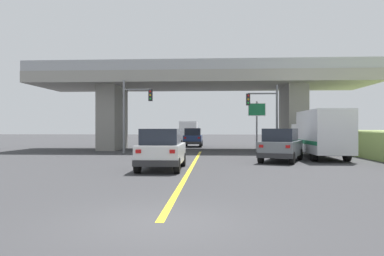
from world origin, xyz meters
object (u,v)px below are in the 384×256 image
suv_crossing (281,145)px  box_truck (321,134)px  highway_sign (257,115)px  semi_truck_distant (189,131)px  suv_lead (162,149)px  traffic_signal_nearside (267,110)px  traffic_signal_farside (133,108)px  sedan_oncoming (193,137)px

suv_crossing → box_truck: (3.04, 2.39, 0.66)m
highway_sign → semi_truck_distant: (-7.17, 20.35, -1.60)m
suv_lead → traffic_signal_nearside: (6.82, 12.27, 2.47)m
traffic_signal_nearside → traffic_signal_farside: size_ratio=0.92×
box_truck → highway_sign: 7.84m
suv_crossing → sedan_oncoming: same height
suv_lead → box_truck: box_truck is taller
sedan_oncoming → highway_sign: (5.95, -8.33, 2.14)m
box_truck → traffic_signal_nearside: traffic_signal_nearside is taller
sedan_oncoming → highway_sign: bearing=-54.5°
traffic_signal_nearside → traffic_signal_farside: traffic_signal_farside is taller
box_truck → traffic_signal_farside: traffic_signal_farside is taller
sedan_oncoming → highway_sign: highway_sign is taller
box_truck → suv_lead: bearing=-143.4°
suv_crossing → traffic_signal_farside: size_ratio=0.82×
suv_lead → traffic_signal_farside: 13.09m
suv_lead → highway_sign: highway_sign is taller
suv_lead → traffic_signal_nearside: size_ratio=0.78×
suv_crossing → box_truck: bearing=58.2°
suv_crossing → traffic_signal_farside: (-10.77, 7.33, 2.72)m
box_truck → highway_sign: bearing=116.8°
suv_lead → semi_truck_distant: semi_truck_distant is taller
suv_lead → suv_crossing: bearing=35.8°
traffic_signal_nearside → suv_lead: bearing=-119.0°
suv_crossing → semi_truck_distant: size_ratio=0.69×
semi_truck_distant → box_truck: bearing=-68.7°
suv_lead → sedan_oncoming: bearing=89.3°
semi_truck_distant → traffic_signal_nearside: bearing=-70.7°
sedan_oncoming → traffic_signal_farside: bearing=-113.2°
sedan_oncoming → traffic_signal_nearside: traffic_signal_nearside is taller
suv_crossing → highway_sign: highway_sign is taller
box_truck → highway_sign: highway_sign is taller
highway_sign → semi_truck_distant: size_ratio=0.61×
traffic_signal_nearside → highway_sign: (-0.59, 1.78, -0.32)m
traffic_signal_farside → traffic_signal_nearside: bearing=0.8°
suv_lead → suv_crossing: 8.20m
suv_crossing → traffic_signal_farside: bearing=165.7°
box_truck → traffic_signal_nearside: 6.12m
suv_lead → semi_truck_distant: 34.42m
sedan_oncoming → traffic_signal_farside: 11.48m
box_truck → traffic_signal_farside: 14.81m
box_truck → sedan_oncoming: 17.89m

